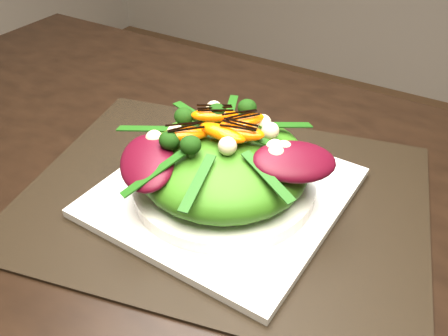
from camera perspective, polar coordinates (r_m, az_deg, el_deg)
The scene contains 10 objects.
dining_table at distance 0.52m, azimuth 6.06°, elevation -13.88°, with size 1.60×0.90×0.75m, color black.
placemat at distance 0.59m, azimuth 0.00°, elevation -3.39°, with size 0.49×0.37×0.00m, color black.
plate_base at distance 0.59m, azimuth 0.00°, elevation -2.85°, with size 0.27×0.27×0.01m, color white.
salad_bowl at distance 0.58m, azimuth 0.00°, elevation -1.83°, with size 0.22×0.22×0.02m, color white.
lettuce_mound at distance 0.56m, azimuth 0.00°, elevation 0.62°, with size 0.20×0.20×0.07m, color #3C7616.
radicchio_leaf at distance 0.52m, azimuth 8.50°, elevation 0.79°, with size 0.10×0.06×0.02m, color #410613.
orange_segment at distance 0.56m, azimuth 1.35°, elevation 5.59°, with size 0.06×0.02×0.02m, color #F35804.
broccoli_floret at distance 0.59m, azimuth -2.67°, elevation 7.55°, with size 0.03×0.03×0.03m, color #133309.
macadamia_nut at distance 0.50m, azimuth 0.23°, elevation 1.36°, with size 0.02×0.02×0.02m, color beige.
balsamic_drizzle at distance 0.56m, azimuth 1.37°, elevation 6.32°, with size 0.05×0.00×0.00m, color black.
Camera 1 is at (0.12, -0.31, 1.14)m, focal length 38.00 mm.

